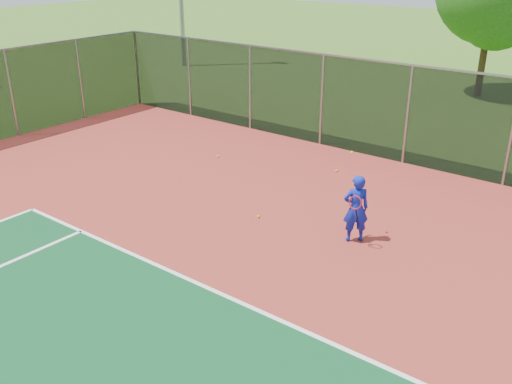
# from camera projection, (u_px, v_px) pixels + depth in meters

# --- Properties ---
(court_apron) EXTENTS (30.00, 20.00, 0.02)m
(court_apron) POSITION_uv_depth(u_px,v_px,m) (311.00, 383.00, 8.71)
(court_apron) COLOR #9C3127
(court_apron) RESTS_ON ground
(fence_back) EXTENTS (30.00, 0.06, 3.03)m
(fence_back) POSITION_uv_depth(u_px,v_px,m) (512.00, 132.00, 15.39)
(fence_back) COLOR black
(fence_back) RESTS_ON court_apron
(tennis_player) EXTENTS (0.68, 0.75, 2.06)m
(tennis_player) POSITION_uv_depth(u_px,v_px,m) (356.00, 208.00, 12.65)
(tennis_player) COLOR #111FA4
(tennis_player) RESTS_ON court_apron
(practice_ball_2) EXTENTS (0.07, 0.07, 0.07)m
(practice_ball_2) POSITION_uv_depth(u_px,v_px,m) (218.00, 156.00, 18.09)
(practice_ball_2) COLOR #BDD919
(practice_ball_2) RESTS_ON court_apron
(practice_ball_3) EXTENTS (0.07, 0.07, 0.07)m
(practice_ball_3) POSITION_uv_depth(u_px,v_px,m) (336.00, 171.00, 16.91)
(practice_ball_3) COLOR #BDD919
(practice_ball_3) RESTS_ON court_apron
(practice_ball_4) EXTENTS (0.07, 0.07, 0.07)m
(practice_ball_4) POSITION_uv_depth(u_px,v_px,m) (258.00, 217.00, 14.02)
(practice_ball_4) COLOR #BDD919
(practice_ball_4) RESTS_ON court_apron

